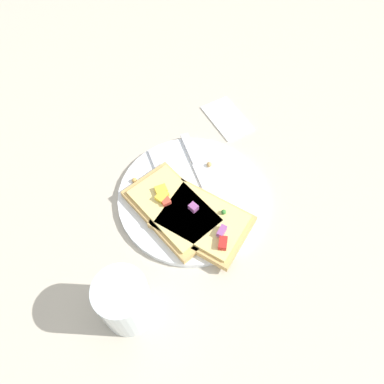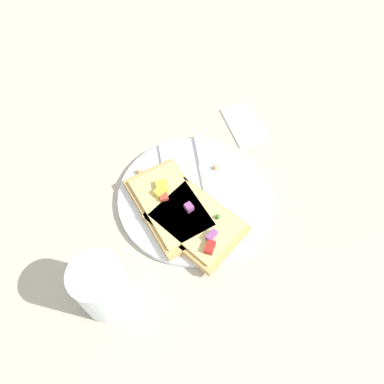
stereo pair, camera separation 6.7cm
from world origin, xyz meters
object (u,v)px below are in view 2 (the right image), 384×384
(pizza_slice_corner, at_px, (171,205))
(drinking_glass, at_px, (101,287))
(fork, at_px, (170,196))
(napkin, at_px, (245,124))
(plate, at_px, (192,197))
(pizza_slice_main, at_px, (196,223))
(knife, at_px, (204,168))

(pizza_slice_corner, distance_m, drinking_glass, 0.19)
(fork, xyz_separation_m, pizza_slice_corner, (0.02, -0.01, 0.01))
(fork, bearing_deg, napkin, 131.17)
(plate, relative_size, pizza_slice_main, 1.43)
(fork, xyz_separation_m, drinking_glass, (0.14, -0.15, 0.04))
(knife, relative_size, drinking_glass, 1.88)
(pizza_slice_main, height_order, pizza_slice_corner, same)
(knife, bearing_deg, fork, -53.63)
(pizza_slice_corner, height_order, drinking_glass, drinking_glass)
(napkin, bearing_deg, pizza_slice_main, -41.80)
(plate, distance_m, fork, 0.04)
(knife, relative_size, napkin, 1.81)
(fork, height_order, knife, knife)
(fork, xyz_separation_m, napkin, (-0.13, 0.20, -0.01))
(pizza_slice_main, bearing_deg, napkin, 109.19)
(knife, distance_m, pizza_slice_main, 0.12)
(fork, distance_m, pizza_slice_main, 0.07)
(pizza_slice_main, xyz_separation_m, drinking_glass, (0.07, -0.17, 0.03))
(pizza_slice_corner, bearing_deg, plate, -84.61)
(napkin, bearing_deg, drinking_glass, -52.59)
(knife, relative_size, pizza_slice_corner, 1.05)
(knife, height_order, pizza_slice_corner, pizza_slice_corner)
(fork, height_order, pizza_slice_main, pizza_slice_main)
(plate, bearing_deg, pizza_slice_main, -12.22)
(pizza_slice_main, height_order, napkin, pizza_slice_main)
(drinking_glass, bearing_deg, pizza_slice_main, 111.95)
(drinking_glass, xyz_separation_m, napkin, (-0.26, 0.35, -0.05))
(plate, bearing_deg, knife, 139.20)
(plate, xyz_separation_m, pizza_slice_corner, (0.01, -0.04, 0.02))
(plate, bearing_deg, fork, -102.25)
(plate, xyz_separation_m, drinking_glass, (0.13, -0.18, 0.05))
(pizza_slice_main, bearing_deg, plate, 138.77)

